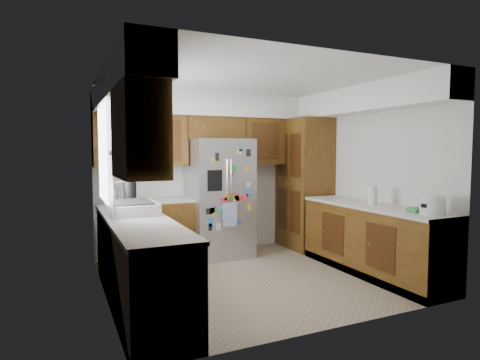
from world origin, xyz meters
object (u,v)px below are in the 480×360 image
object	(u,v)px
fridge	(220,198)
rice_cooker	(433,204)
paper_towel	(373,195)
pantry	(304,184)

from	to	relation	value
fridge	rice_cooker	bearing A→B (deg)	-59.87
fridge	rice_cooker	xyz separation A→B (m)	(1.50, -2.58, 0.14)
rice_cooker	paper_towel	bearing A→B (deg)	92.82
pantry	paper_towel	distance (m)	1.66
pantry	fridge	size ratio (longest dim) A/B	1.19
pantry	rice_cooker	xyz separation A→B (m)	(-0.00, -2.53, -0.03)
pantry	paper_towel	bearing A→B (deg)	-91.51
fridge	paper_towel	xyz separation A→B (m)	(1.46, -1.71, 0.15)
pantry	fridge	bearing A→B (deg)	177.94
rice_cooker	paper_towel	distance (m)	0.88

